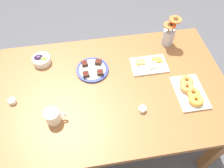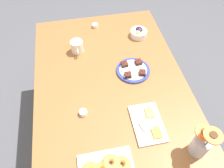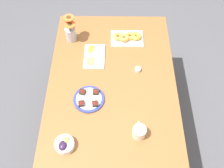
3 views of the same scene
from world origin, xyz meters
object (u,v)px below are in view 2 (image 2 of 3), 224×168
Objects in this scene: croissant_platter at (106,168)px; dessert_plate at (133,70)px; dining_table at (112,95)px; jam_cup_honey at (95,25)px; flower_vase at (201,144)px; cheese_platter at (148,123)px; jam_cup_berry at (83,113)px; grape_bowl at (139,33)px; coffee_mug at (77,47)px.

croissant_platter and dessert_plate have the same top height.
jam_cup_honey is at bearing -178.78° from dining_table.
jam_cup_honey is 1.22m from flower_vase.
cheese_platter is 0.38m from jam_cup_berry.
grape_bowl is 2.71× the size of jam_cup_honey.
coffee_mug reaches higher than jam_cup_berry.
dessert_plate reaches higher than jam_cup_honey.
coffee_mug is 1.04m from flower_vase.
dining_table is 0.45m from coffee_mug.
dining_table is 0.53m from croissant_platter.
jam_cup_berry is at bearing -2.06° from coffee_mug.
croissant_platter is 1.19× the size of flower_vase.
cheese_platter is at bearing 26.94° from dining_table.
coffee_mug is at bearing -32.86° from jam_cup_honey.
coffee_mug is 0.50m from grape_bowl.
croissant_platter is at bearing -5.66° from jam_cup_honey.
coffee_mug reaches higher than cheese_platter.
dessert_plate is at bearing -20.93° from grape_bowl.
jam_cup_honey and jam_cup_berry have the same top height.
flower_vase is (1.15, 0.37, 0.07)m from jam_cup_honey.
dessert_plate is at bearing 177.38° from cheese_platter.
grape_bowl is 1.07m from croissant_platter.
cheese_platter is at bearing 68.62° from jam_cup_berry.
jam_cup_berry is at bearing -52.16° from dining_table.
grape_bowl reaches higher than cheese_platter.
flower_vase is at bearing 46.04° from cheese_platter.
cheese_platter is 5.42× the size of jam_cup_honey.
grape_bowl is 0.39m from dessert_plate.
cheese_platter is 0.35m from croissant_platter.
cheese_platter is 1.12× the size of dessert_plate.
grape_bowl reaches higher than jam_cup_honey.
flower_vase is (0.50, 0.36, 0.17)m from dining_table.
grape_bowl is 0.50× the size of cheese_platter.
jam_cup_berry is (0.63, -0.51, -0.01)m from grape_bowl.
jam_cup_honey reaches higher than dining_table.
dining_table is at bearing 25.54° from coffee_mug.
dessert_plate is at bearing 126.12° from jam_cup_berry.
jam_cup_berry is (-0.34, -0.08, -0.01)m from croissant_platter.
cheese_platter is (0.77, -0.16, -0.02)m from grape_bowl.
flower_vase reaches higher than jam_cup_berry.
dining_table is 0.64m from flower_vase.
croissant_platter is 0.69m from dessert_plate.
croissant_platter is 1.16m from jam_cup_honey.
dining_table is 6.90× the size of dessert_plate.
dessert_plate is at bearing 123.96° from dining_table.
dessert_plate reaches higher than dining_table.
cheese_platter is at bearing 26.16° from coffee_mug.
croissant_platter is 0.35m from jam_cup_berry.
grape_bowl is at bearing 155.92° from croissant_platter.
jam_cup_honey is at bearing -170.12° from cheese_platter.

